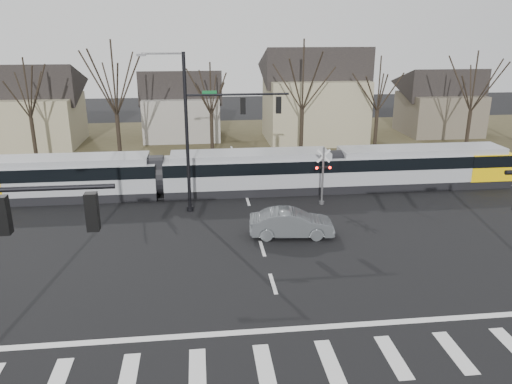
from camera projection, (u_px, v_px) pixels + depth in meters
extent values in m
plane|color=black|center=(280.00, 306.00, 21.79)|extent=(140.00, 140.00, 0.00)
cube|color=#38331E|center=(231.00, 144.00, 51.97)|extent=(140.00, 28.00, 0.01)
cube|color=silver|center=(57.00, 382.00, 17.10)|extent=(0.60, 2.60, 0.01)
cube|color=silver|center=(128.00, 377.00, 17.36)|extent=(0.60, 2.60, 0.01)
cube|color=silver|center=(197.00, 372.00, 17.62)|extent=(0.60, 2.60, 0.01)
cube|color=silver|center=(265.00, 367.00, 17.89)|extent=(0.60, 2.60, 0.01)
cube|color=silver|center=(330.00, 362.00, 18.15)|extent=(0.60, 2.60, 0.01)
cube|color=silver|center=(393.00, 357.00, 18.41)|extent=(0.60, 2.60, 0.01)
cube|color=silver|center=(455.00, 352.00, 18.68)|extent=(0.60, 2.60, 0.01)
cube|color=silver|center=(287.00, 329.00, 20.09)|extent=(28.00, 0.35, 0.01)
cube|color=silver|center=(273.00, 284.00, 23.68)|extent=(0.18, 2.00, 0.01)
cube|color=silver|center=(262.00, 248.00, 27.45)|extent=(0.18, 2.00, 0.01)
cube|color=silver|center=(254.00, 222.00, 31.22)|extent=(0.18, 2.00, 0.01)
cube|color=silver|center=(248.00, 201.00, 35.00)|extent=(0.18, 2.00, 0.01)
cube|color=silver|center=(243.00, 184.00, 38.77)|extent=(0.18, 2.00, 0.01)
cube|color=silver|center=(238.00, 170.00, 42.54)|extent=(0.18, 2.00, 0.01)
cube|color=silver|center=(235.00, 158.00, 46.31)|extent=(0.18, 2.00, 0.01)
cube|color=silver|center=(232.00, 149.00, 50.09)|extent=(0.18, 2.00, 0.01)
cube|color=#59595E|center=(246.00, 196.00, 36.03)|extent=(90.00, 0.12, 0.06)
cube|color=#59595E|center=(244.00, 190.00, 37.35)|extent=(90.00, 0.12, 0.06)
cube|color=gray|center=(60.00, 178.00, 34.97)|extent=(13.48, 2.90, 3.03)
cube|color=black|center=(58.00, 170.00, 34.78)|extent=(13.50, 2.95, 0.88)
cube|color=gray|center=(250.00, 172.00, 36.45)|extent=(12.45, 2.90, 3.03)
cube|color=black|center=(250.00, 164.00, 36.26)|extent=(12.47, 2.95, 0.88)
cube|color=gray|center=(420.00, 167.00, 37.88)|extent=(13.48, 2.90, 3.03)
cube|color=black|center=(421.00, 159.00, 37.68)|extent=(13.50, 2.95, 0.88)
cube|color=yellow|center=(483.00, 164.00, 38.41)|extent=(3.32, 2.97, 2.02)
imported|color=#4E5255|center=(291.00, 223.00, 28.87)|extent=(2.62, 5.18, 1.60)
cube|color=black|center=(3.00, 215.00, 13.05)|extent=(0.32, 0.32, 1.05)
sphere|color=#FF0C07|center=(1.00, 203.00, 12.94)|extent=(0.22, 0.22, 0.22)
cube|color=black|center=(92.00, 212.00, 13.30)|extent=(0.32, 0.32, 1.05)
sphere|color=#FF0C07|center=(91.00, 200.00, 13.19)|extent=(0.22, 0.22, 0.22)
cylinder|color=black|center=(187.00, 135.00, 31.54)|extent=(0.22, 0.22, 10.20)
cylinder|color=black|center=(190.00, 208.00, 33.10)|extent=(0.44, 0.44, 0.30)
cylinder|color=black|center=(238.00, 94.00, 31.12)|extent=(6.50, 0.14, 0.14)
cube|color=#0C5926|center=(209.00, 92.00, 30.88)|extent=(0.90, 0.03, 0.22)
cube|color=black|center=(243.00, 106.00, 31.37)|extent=(0.32, 0.32, 1.05)
sphere|color=#FF0C07|center=(243.00, 100.00, 31.27)|extent=(0.22, 0.22, 0.22)
cube|color=black|center=(279.00, 105.00, 31.62)|extent=(0.32, 0.32, 1.05)
sphere|color=#FF0C07|center=(279.00, 100.00, 31.52)|extent=(0.22, 0.22, 0.22)
cube|color=#59595B|center=(141.00, 55.00, 29.73)|extent=(0.55, 0.22, 0.14)
cylinder|color=#59595B|center=(323.00, 176.00, 33.79)|extent=(0.14, 0.14, 4.00)
cylinder|color=#59595B|center=(322.00, 202.00, 34.38)|extent=(0.36, 0.36, 0.20)
cube|color=silver|center=(324.00, 156.00, 33.35)|extent=(0.95, 0.04, 0.95)
cube|color=silver|center=(324.00, 156.00, 33.35)|extent=(0.95, 0.04, 0.95)
cube|color=black|center=(323.00, 168.00, 33.60)|extent=(1.00, 0.10, 0.12)
sphere|color=#FF0C07|center=(317.00, 168.00, 33.47)|extent=(0.18, 0.18, 0.18)
sphere|color=#FF0C07|center=(330.00, 168.00, 33.57)|extent=(0.18, 0.18, 0.18)
cube|color=gray|center=(33.00, 121.00, 50.88)|extent=(9.00, 8.00, 5.00)
cube|color=gray|center=(182.00, 117.00, 54.49)|extent=(8.00, 7.00, 4.50)
cube|color=gray|center=(314.00, 110.00, 52.89)|extent=(10.00, 8.00, 6.50)
cube|color=brown|center=(439.00, 114.00, 56.73)|extent=(8.00, 7.00, 4.50)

